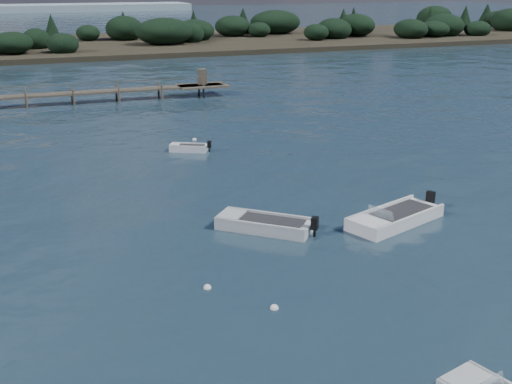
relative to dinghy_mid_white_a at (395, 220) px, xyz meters
name	(u,v)px	position (x,y,z in m)	size (l,w,h in m)	color
ground	(141,81)	(-2.75, 50.20, -0.17)	(400.00, 400.00, 0.00)	#162633
dinghy_mid_white_a	(395,220)	(0.00, 0.00, 0.00)	(5.80, 3.71, 1.35)	silver
dinghy_mid_grey	(264,226)	(-6.36, 1.49, -0.01)	(4.54, 4.29, 1.25)	#B1B6B9
tender_far_white	(189,149)	(-5.91, 17.08, -0.03)	(2.86, 2.12, 0.99)	silver
buoy_c	(207,288)	(-10.70, -3.43, -0.17)	(0.32, 0.32, 0.32)	white
buoy_e	(194,140)	(-4.68, 20.06, -0.17)	(0.32, 0.32, 0.32)	white
buoy_extra_a	(274,308)	(-8.86, -5.87, -0.17)	(0.32, 0.32, 0.32)	white
far_headland	(233,32)	(22.25, 90.20, 1.79)	(190.00, 40.00, 5.80)	black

